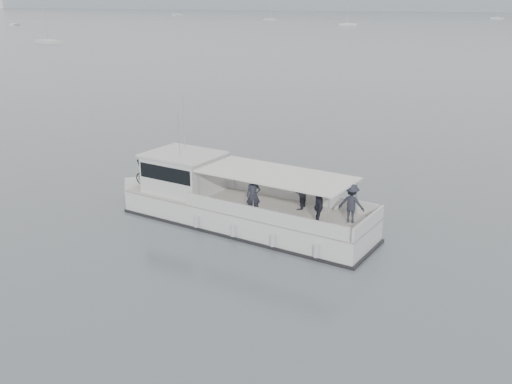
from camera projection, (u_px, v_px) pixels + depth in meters
The scene contains 3 objects.
ground at pixel (312, 276), 19.61m from camera, with size 1400.00×1400.00×0.00m, color #555E64.
tour_boat at pixel (224, 202), 24.28m from camera, with size 12.50×3.57×5.22m.
moored_fleet at pixel (441, 26), 205.83m from camera, with size 444.05×322.43×10.12m.
Camera 1 is at (7.20, -16.25, 9.00)m, focal length 40.00 mm.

